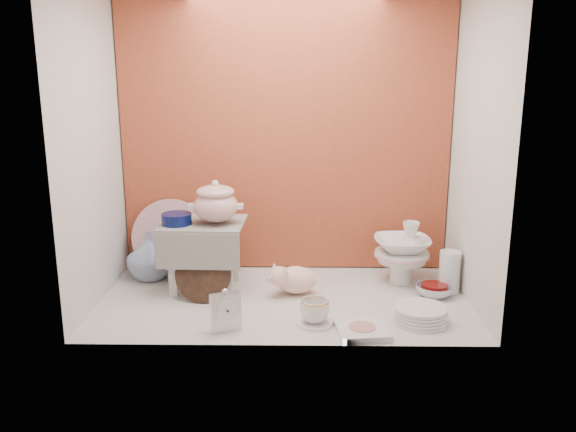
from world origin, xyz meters
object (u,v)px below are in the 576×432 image
mantel_clock (225,310)px  crystal_bowl (434,290)px  porcelain_tower (402,252)px  blue_white_vase (150,256)px  gold_rim_teacup (315,311)px  soup_tureen (216,202)px  step_stool (205,255)px  dinner_plate_stack (421,314)px  floral_platter (170,237)px  plush_pig (296,279)px

mantel_clock → crystal_bowl: size_ratio=1.03×
porcelain_tower → blue_white_vase: bearing=178.4°
gold_rim_teacup → soup_tureen: bearing=139.0°
mantel_clock → soup_tureen: bearing=78.3°
mantel_clock → step_stool: bearing=84.9°
blue_white_vase → gold_rim_teacup: (0.87, -0.58, -0.07)m
step_stool → crystal_bowl: step_stool is taller
soup_tureen → dinner_plate_stack: 1.12m
soup_tureen → mantel_clock: size_ratio=1.37×
mantel_clock → gold_rim_teacup: size_ratio=1.46×
gold_rim_teacup → crystal_bowl: size_ratio=0.71×
gold_rim_teacup → dinner_plate_stack: (0.48, 0.03, -0.03)m
step_stool → gold_rim_teacup: size_ratio=3.13×
floral_platter → dinner_plate_stack: bearing=-27.6°
step_stool → soup_tureen: 0.30m
soup_tureen → plush_pig: size_ratio=1.01×
blue_white_vase → gold_rim_teacup: bearing=-33.5°
blue_white_vase → step_stool: bearing=-22.4°
floral_platter → porcelain_tower: (1.25, -0.14, -0.04)m
blue_white_vase → plush_pig: bearing=-15.2°
soup_tureen → dinner_plate_stack: bearing=-22.3°
plush_pig → porcelain_tower: bearing=12.0°
step_stool → porcelain_tower: size_ratio=1.22×
plush_pig → porcelain_tower: size_ratio=0.77×
porcelain_tower → dinner_plate_stack: bearing=-89.7°
mantel_clock → plush_pig: (0.30, 0.44, -0.02)m
floral_platter → gold_rim_teacup: size_ratio=3.22×
floral_platter → step_stool: bearing=-46.4°
soup_tureen → gold_rim_teacup: bearing=-41.0°
mantel_clock → porcelain_tower: (0.86, 0.61, 0.07)m
gold_rim_teacup → crystal_bowl: bearing=29.5°
soup_tureen → crystal_bowl: 1.18m
step_stool → porcelain_tower: bearing=7.1°
floral_platter → mantel_clock: bearing=-62.7°
blue_white_vase → dinner_plate_stack: bearing=-22.2°
crystal_bowl → floral_platter: bearing=166.4°
dinner_plate_stack → gold_rim_teacup: bearing=-176.8°
gold_rim_teacup → step_stool: bearing=141.2°
mantel_clock → porcelain_tower: 1.06m
step_stool → soup_tureen: bearing=-17.8°
blue_white_vase → dinner_plate_stack: size_ratio=1.04×
soup_tureen → plush_pig: soup_tureen is taller
floral_platter → porcelain_tower: 1.26m
floral_platter → blue_white_vase: size_ratio=1.64×
step_stool → blue_white_vase: (-0.32, 0.13, -0.05)m
soup_tureen → mantel_clock: bearing=-79.0°
floral_platter → plush_pig: bearing=-24.6°
soup_tureen → blue_white_vase: size_ratio=1.02×
step_stool → crystal_bowl: 1.18m
step_stool → gold_rim_teacup: bearing=-36.8°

